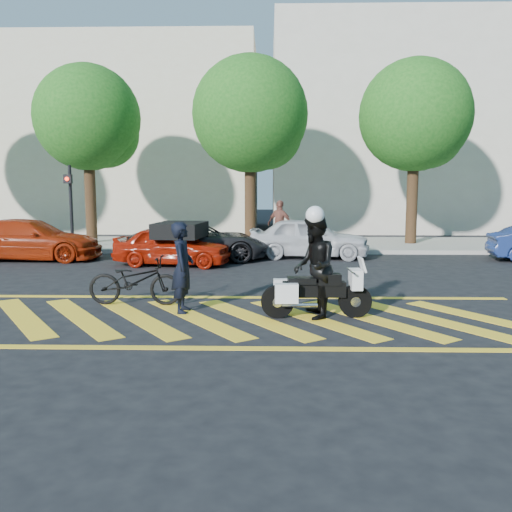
{
  "coord_description": "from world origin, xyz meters",
  "views": [
    {
      "loc": [
        0.78,
        -9.95,
        2.5
      ],
      "look_at": [
        0.51,
        1.03,
        1.05
      ],
      "focal_mm": 38.0,
      "sensor_mm": 36.0,
      "label": 1
    }
  ],
  "objects_px": {
    "parked_mid_left": "(199,241)",
    "police_motorcycle": "(315,292)",
    "officer_bike": "(183,267)",
    "red_convertible": "(173,246)",
    "parked_mid_right": "(309,238)",
    "officer_moto": "(314,267)",
    "bicycle": "(135,281)",
    "parked_left": "(30,240)"
  },
  "relations": [
    {
      "from": "bicycle",
      "to": "police_motorcycle",
      "type": "height_order",
      "value": "bicycle"
    },
    {
      "from": "parked_left",
      "to": "parked_mid_left",
      "type": "bearing_deg",
      "value": -90.24
    },
    {
      "from": "officer_bike",
      "to": "officer_moto",
      "type": "distance_m",
      "value": 2.57
    },
    {
      "from": "officer_moto",
      "to": "parked_left",
      "type": "height_order",
      "value": "officer_moto"
    },
    {
      "from": "officer_bike",
      "to": "parked_mid_left",
      "type": "bearing_deg",
      "value": 3.47
    },
    {
      "from": "bicycle",
      "to": "officer_moto",
      "type": "distance_m",
      "value": 3.81
    },
    {
      "from": "officer_moto",
      "to": "red_convertible",
      "type": "xyz_separation_m",
      "value": [
        -3.84,
        6.57,
        -0.36
      ]
    },
    {
      "from": "red_convertible",
      "to": "parked_mid_right",
      "type": "relative_size",
      "value": 0.89
    },
    {
      "from": "bicycle",
      "to": "parked_mid_left",
      "type": "relative_size",
      "value": 0.43
    },
    {
      "from": "parked_mid_left",
      "to": "police_motorcycle",
      "type": "bearing_deg",
      "value": -165.21
    },
    {
      "from": "red_convertible",
      "to": "parked_mid_left",
      "type": "xyz_separation_m",
      "value": [
        0.68,
        1.14,
        0.02
      ]
    },
    {
      "from": "officer_bike",
      "to": "police_motorcycle",
      "type": "height_order",
      "value": "officer_bike"
    },
    {
      "from": "red_convertible",
      "to": "parked_mid_right",
      "type": "xyz_separation_m",
      "value": [
        4.36,
        1.88,
        0.08
      ]
    },
    {
      "from": "officer_bike",
      "to": "bicycle",
      "type": "bearing_deg",
      "value": 58.79
    },
    {
      "from": "police_motorcycle",
      "to": "parked_left",
      "type": "xyz_separation_m",
      "value": [
        -8.83,
        7.71,
        0.18
      ]
    },
    {
      "from": "bicycle",
      "to": "police_motorcycle",
      "type": "relative_size",
      "value": 0.93
    },
    {
      "from": "bicycle",
      "to": "parked_mid_right",
      "type": "xyz_separation_m",
      "value": [
        4.16,
        7.44,
        0.18
      ]
    },
    {
      "from": "police_motorcycle",
      "to": "parked_mid_left",
      "type": "distance_m",
      "value": 8.34
    },
    {
      "from": "police_motorcycle",
      "to": "parked_mid_right",
      "type": "height_order",
      "value": "parked_mid_right"
    },
    {
      "from": "bicycle",
      "to": "parked_mid_right",
      "type": "height_order",
      "value": "parked_mid_right"
    },
    {
      "from": "parked_mid_right",
      "to": "bicycle",
      "type": "bearing_deg",
      "value": 156.71
    },
    {
      "from": "bicycle",
      "to": "red_convertible",
      "type": "bearing_deg",
      "value": 3.08
    },
    {
      "from": "officer_moto",
      "to": "parked_mid_left",
      "type": "distance_m",
      "value": 8.34
    },
    {
      "from": "officer_bike",
      "to": "parked_mid_left",
      "type": "relative_size",
      "value": 0.39
    },
    {
      "from": "parked_mid_right",
      "to": "parked_left",
      "type": "bearing_deg",
      "value": 100.45
    },
    {
      "from": "bicycle",
      "to": "officer_moto",
      "type": "relative_size",
      "value": 1.0
    },
    {
      "from": "parked_left",
      "to": "officer_moto",
      "type": "bearing_deg",
      "value": -131.41
    },
    {
      "from": "bicycle",
      "to": "parked_left",
      "type": "distance_m",
      "value": 8.46
    },
    {
      "from": "police_motorcycle",
      "to": "parked_mid_right",
      "type": "distance_m",
      "value": 8.47
    },
    {
      "from": "police_motorcycle",
      "to": "red_convertible",
      "type": "relative_size",
      "value": 0.58
    },
    {
      "from": "officer_bike",
      "to": "red_convertible",
      "type": "distance_m",
      "value": 6.33
    },
    {
      "from": "red_convertible",
      "to": "parked_mid_left",
      "type": "height_order",
      "value": "parked_mid_left"
    },
    {
      "from": "officer_moto",
      "to": "red_convertible",
      "type": "distance_m",
      "value": 7.62
    },
    {
      "from": "bicycle",
      "to": "parked_mid_left",
      "type": "height_order",
      "value": "parked_mid_left"
    },
    {
      "from": "officer_moto",
      "to": "parked_mid_right",
      "type": "height_order",
      "value": "officer_moto"
    },
    {
      "from": "parked_left",
      "to": "parked_mid_right",
      "type": "height_order",
      "value": "parked_mid_right"
    },
    {
      "from": "officer_bike",
      "to": "parked_mid_left",
      "type": "height_order",
      "value": "officer_bike"
    },
    {
      "from": "bicycle",
      "to": "red_convertible",
      "type": "relative_size",
      "value": 0.54
    },
    {
      "from": "officer_bike",
      "to": "officer_moto",
      "type": "relative_size",
      "value": 0.92
    },
    {
      "from": "police_motorcycle",
      "to": "officer_moto",
      "type": "xyz_separation_m",
      "value": [
        -0.01,
        0.0,
        0.47
      ]
    },
    {
      "from": "parked_mid_left",
      "to": "parked_mid_right",
      "type": "relative_size",
      "value": 1.11
    },
    {
      "from": "officer_bike",
      "to": "bicycle",
      "type": "height_order",
      "value": "officer_bike"
    }
  ]
}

